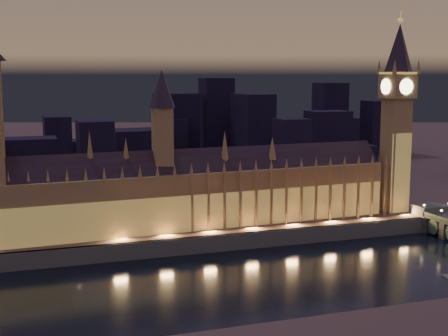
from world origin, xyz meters
name	(u,v)px	position (x,y,z in m)	size (l,w,h in m)	color
ground_plane	(255,277)	(0.00, 0.00, 0.00)	(2000.00, 2000.00, 0.00)	black
north_bank	(96,142)	(0.00, 520.00, 4.00)	(2000.00, 960.00, 8.00)	#4F3436
embankment_wall	(223,243)	(0.00, 41.00, 4.00)	(2000.00, 2.50, 8.00)	#435854
palace_of_westminster	(201,190)	(-5.14, 61.75, 26.37)	(202.00, 30.24, 78.00)	olive
elizabeth_tower	(397,101)	(108.00, 61.92, 69.15)	(18.00, 18.00, 109.64)	olive
city_backdrop	(176,141)	(29.59, 247.21, 31.50)	(472.45, 215.63, 81.13)	black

